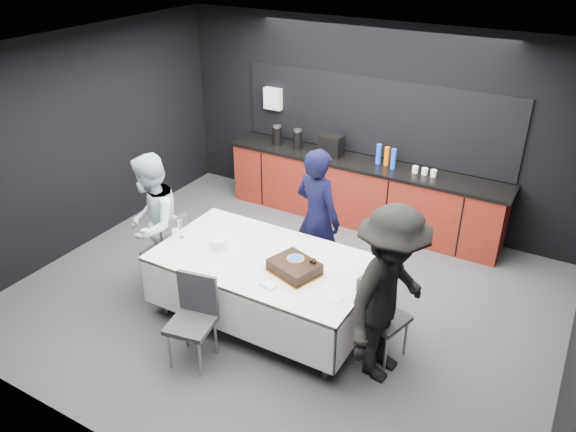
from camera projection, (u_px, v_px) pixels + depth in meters
The scene contains 18 objects.
ground at pixel (284, 298), 6.60m from camera, with size 6.00×6.00×0.00m, color #3E3F43.
room_shell at pixel (283, 150), 5.72m from camera, with size 6.04×5.04×2.82m.
kitchenette at pixel (361, 187), 8.04m from camera, with size 4.10×0.64×2.05m.
party_table at pixel (265, 269), 5.99m from camera, with size 2.32×1.32×0.78m.
cake_assembly at pixel (295, 267), 5.65m from camera, with size 0.60×0.54×0.16m.
plate_stack at pixel (219, 243), 6.10m from camera, with size 0.20×0.20×0.10m, color white.
loose_plate_near at pixel (215, 268), 5.74m from camera, with size 0.20×0.20×0.01m, color white.
loose_plate_right_a at pixel (324, 271), 5.69m from camera, with size 0.22×0.22×0.01m, color white.
loose_plate_right_b at pixel (335, 296), 5.32m from camera, with size 0.20×0.20×0.01m, color white.
loose_plate_far at pixel (296, 242), 6.20m from camera, with size 0.20×0.20×0.01m, color white.
fork_pile at pixel (268, 285), 5.46m from camera, with size 0.16×0.10×0.03m, color white.
champagne_flute at pixel (180, 225), 6.22m from camera, with size 0.06×0.06×0.22m.
chair_left at pixel (169, 247), 6.59m from camera, with size 0.43×0.43×0.92m.
chair_right at pixel (378, 308), 5.56m from camera, with size 0.52×0.52×0.92m.
chair_near at pixel (194, 313), 5.49m from camera, with size 0.49×0.49×0.92m.
person_center at pixel (317, 218), 6.54m from camera, with size 0.63×0.41×1.72m, color black.
person_left at pixel (153, 224), 6.44m from camera, with size 0.82×0.64×1.68m, color #AAC4D6.
person_right at pixel (389, 296), 5.12m from camera, with size 1.17×0.67×1.81m, color black.
Camera 1 is at (2.73, -4.62, 3.96)m, focal length 35.00 mm.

